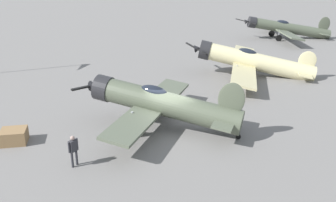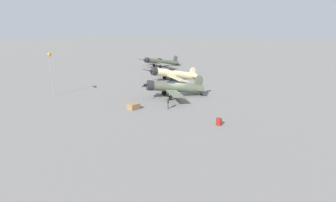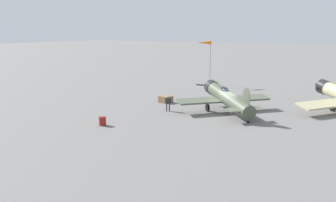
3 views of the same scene
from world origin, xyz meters
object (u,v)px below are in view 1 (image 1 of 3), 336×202
at_px(airplane_foreground, 160,103).
at_px(ground_crew_mechanic, 73,148).
at_px(airplane_far_line, 286,28).
at_px(equipment_crate, 14,136).
at_px(airplane_mid_apron, 252,61).

relative_size(airplane_foreground, ground_crew_mechanic, 5.71).
bearing_deg(airplane_far_line, equipment_crate, 49.69).
height_order(airplane_far_line, ground_crew_mechanic, airplane_far_line).
distance_m(airplane_foreground, equipment_crate, 8.45).
distance_m(airplane_foreground, ground_crew_mechanic, 6.19).
xyz_separation_m(airplane_foreground, ground_crew_mechanic, (5.56, 2.65, -0.62)).
bearing_deg(ground_crew_mechanic, airplane_far_line, -89.75).
bearing_deg(airplane_mid_apron, ground_crew_mechanic, 63.87).
height_order(airplane_mid_apron, ground_crew_mechanic, airplane_mid_apron).
relative_size(airplane_far_line, ground_crew_mechanic, 7.85).
bearing_deg(airplane_foreground, equipment_crate, 33.00).
bearing_deg(airplane_mid_apron, airplane_foreground, 66.18).
bearing_deg(ground_crew_mechanic, equipment_crate, -0.86).
bearing_deg(equipment_crate, ground_crew_mechanic, 125.26).
bearing_deg(equipment_crate, airplane_mid_apron, -162.59).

